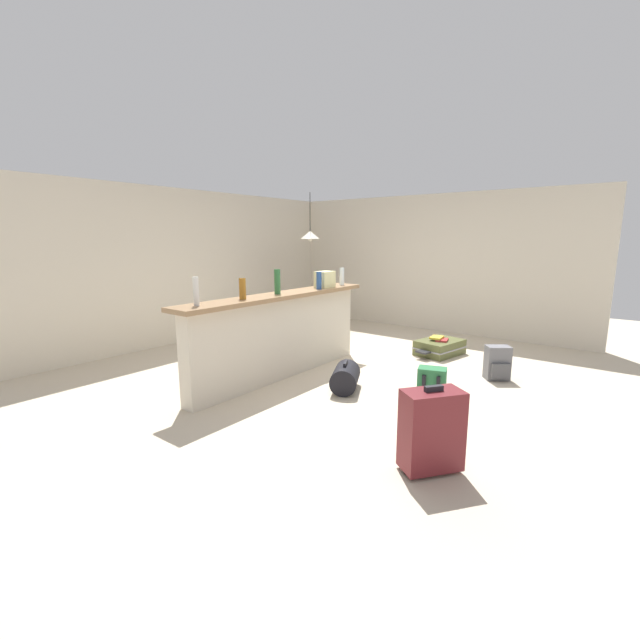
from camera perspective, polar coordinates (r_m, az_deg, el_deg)
The scene contains 20 objects.
ground_plane at distance 5.84m, azimuth 3.30°, elevation -6.57°, with size 13.00×13.00×0.05m, color beige.
wall_back at distance 7.73m, azimuth -15.72°, elevation 6.96°, with size 6.60×0.10×2.50m, color beige.
wall_right at distance 8.40m, azimuth 13.63°, elevation 7.34°, with size 0.10×6.00×2.50m, color beige.
partition_half_wall at distance 5.36m, azimuth -5.24°, elevation -2.36°, with size 2.80×0.20×1.00m, color beige.
bar_countertop at distance 5.26m, azimuth -5.34°, elevation 3.22°, with size 2.96×0.40×0.05m, color #93704C.
bottle_white at distance 4.45m, azimuth -16.10°, elevation 3.66°, with size 0.06×0.06×0.29m, color silver.
bottle_amber at distance 4.81m, azimuth -10.23°, elevation 4.09°, with size 0.07×0.07×0.23m, color #9E661E.
bottle_green at distance 5.21m, azimuth -5.68°, elevation 5.07°, with size 0.07×0.07×0.30m, color #2D6B38.
bottle_blue at distance 5.69m, azimuth -0.14°, elevation 5.25°, with size 0.07×0.07×0.23m, color #284C89.
bottle_clear at distance 6.19m, azimuth 2.91°, elevation 5.78°, with size 0.07×0.07×0.25m, color silver.
grocery_bag at distance 5.89m, azimuth 0.64°, elevation 5.40°, with size 0.26×0.18×0.22m, color beige.
dining_table at distance 7.85m, azimuth -2.02°, elevation 2.98°, with size 1.10×0.80×0.74m.
dining_chair_near_partition at distance 7.53m, azimuth 1.16°, elevation 1.64°, with size 0.46×0.46×0.93m.
pendant_lamp at distance 7.78m, azimuth -1.32°, elevation 11.21°, with size 0.34×0.34×0.85m.
suitcase_flat_olive at distance 6.68m, azimuth 15.55°, elevation -3.50°, with size 0.88×0.62×0.22m.
duffel_bag_black at distance 4.97m, azimuth 3.37°, elevation -7.60°, with size 0.56×0.49×0.34m.
suitcase_upright_maroon at distance 3.37m, azimuth 14.56°, elevation -13.90°, with size 0.50×0.46×0.67m.
backpack_green at distance 4.62m, azimuth 14.56°, elevation -8.73°, with size 0.30×0.32×0.42m.
backpack_grey at distance 5.74m, azimuth 22.46°, elevation -5.35°, with size 0.33×0.34×0.42m.
book_stack at distance 6.63m, azimuth 15.52°, elevation -2.39°, with size 0.25×0.27×0.05m.
Camera 1 is at (-4.60, -3.14, 1.72)m, focal length 24.16 mm.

